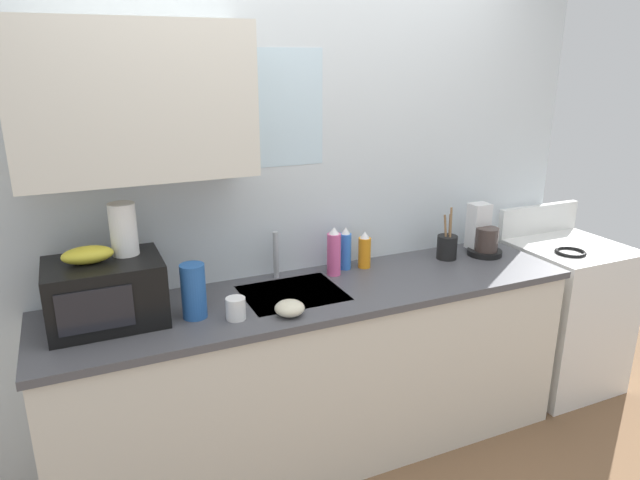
% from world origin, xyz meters
% --- Properties ---
extents(kitchen_wall_assembly, '(3.33, 0.42, 2.50)m').
position_xyz_m(kitchen_wall_assembly, '(-0.14, 0.31, 1.35)').
color(kitchen_wall_assembly, silver).
rests_on(kitchen_wall_assembly, ground).
extents(counter_unit, '(2.56, 0.63, 0.90)m').
position_xyz_m(counter_unit, '(-0.00, 0.00, 0.46)').
color(counter_unit, silver).
rests_on(counter_unit, ground).
extents(sink_faucet, '(0.03, 0.03, 0.24)m').
position_xyz_m(sink_faucet, '(-0.13, 0.24, 1.02)').
color(sink_faucet, '#B2B5BA').
rests_on(sink_faucet, counter_unit).
extents(stove_range, '(0.60, 0.60, 1.08)m').
position_xyz_m(stove_range, '(1.63, 0.00, 0.46)').
color(stove_range, white).
rests_on(stove_range, ground).
extents(microwave, '(0.46, 0.35, 0.27)m').
position_xyz_m(microwave, '(-0.95, 0.05, 1.04)').
color(microwave, black).
rests_on(microwave, counter_unit).
extents(banana_bunch, '(0.20, 0.11, 0.07)m').
position_xyz_m(banana_bunch, '(-1.00, 0.05, 1.20)').
color(banana_bunch, gold).
rests_on(banana_bunch, microwave).
extents(paper_towel_roll, '(0.11, 0.11, 0.22)m').
position_xyz_m(paper_towel_roll, '(-0.85, 0.10, 1.28)').
color(paper_towel_roll, white).
rests_on(paper_towel_roll, microwave).
extents(coffee_maker, '(0.19, 0.21, 0.28)m').
position_xyz_m(coffee_maker, '(1.05, 0.11, 1.00)').
color(coffee_maker, black).
rests_on(coffee_maker, counter_unit).
extents(dish_soap_bottle_pink, '(0.07, 0.07, 0.25)m').
position_xyz_m(dish_soap_bottle_pink, '(0.15, 0.16, 1.02)').
color(dish_soap_bottle_pink, '#E55999').
rests_on(dish_soap_bottle_pink, counter_unit).
extents(dish_soap_bottle_blue, '(0.06, 0.06, 0.23)m').
position_xyz_m(dish_soap_bottle_blue, '(0.24, 0.21, 1.01)').
color(dish_soap_bottle_blue, blue).
rests_on(dish_soap_bottle_blue, counter_unit).
extents(dish_soap_bottle_orange, '(0.07, 0.07, 0.20)m').
position_xyz_m(dish_soap_bottle_orange, '(0.34, 0.19, 0.99)').
color(dish_soap_bottle_orange, orange).
rests_on(dish_soap_bottle_orange, counter_unit).
extents(cereal_canister, '(0.10, 0.10, 0.24)m').
position_xyz_m(cereal_canister, '(-0.61, -0.05, 1.02)').
color(cereal_canister, '#2659A5').
rests_on(cereal_canister, counter_unit).
extents(mug_white, '(0.08, 0.08, 0.09)m').
position_xyz_m(mug_white, '(-0.45, -0.14, 0.95)').
color(mug_white, white).
rests_on(mug_white, counter_unit).
extents(utensil_crock, '(0.11, 0.11, 0.29)m').
position_xyz_m(utensil_crock, '(0.82, 0.12, 0.97)').
color(utensil_crock, black).
rests_on(utensil_crock, counter_unit).
extents(small_bowl, '(0.13, 0.13, 0.06)m').
position_xyz_m(small_bowl, '(-0.23, -0.20, 0.93)').
color(small_bowl, beige).
rests_on(small_bowl, counter_unit).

